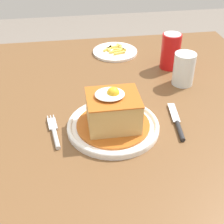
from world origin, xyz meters
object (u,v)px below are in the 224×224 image
object	(u,v)px
main_plate	(113,126)
fork	(55,134)
soda_can	(171,51)
side_plate_fries	(115,52)
knife	(178,125)
drinking_glass	(184,71)

from	to	relation	value
main_plate	fork	xyz separation A→B (m)	(-0.15, -0.01, -0.00)
soda_can	fork	bearing A→B (deg)	-141.30
soda_can	side_plate_fries	world-z (taller)	soda_can
knife	main_plate	bearing A→B (deg)	173.49
soda_can	drinking_glass	xyz separation A→B (m)	(0.01, -0.12, -0.02)
soda_can	drinking_glass	distance (m)	0.12
main_plate	side_plate_fries	size ratio (longest dim) A/B	1.43
fork	knife	distance (m)	0.33
soda_can	knife	bearing A→B (deg)	-103.01
knife	soda_can	xyz separation A→B (m)	(0.08, 0.34, 0.06)
side_plate_fries	drinking_glass	bearing A→B (deg)	-55.93
knife	drinking_glass	bearing A→B (deg)	68.71
fork	soda_can	bearing A→B (deg)	38.70
main_plate	fork	world-z (taller)	main_plate
knife	side_plate_fries	distance (m)	0.49
main_plate	drinking_glass	world-z (taller)	drinking_glass
main_plate	soda_can	world-z (taller)	soda_can
main_plate	knife	bearing A→B (deg)	-6.51
knife	side_plate_fries	xyz separation A→B (m)	(-0.09, 0.48, -0.00)
fork	knife	size ratio (longest dim) A/B	0.86
drinking_glass	side_plate_fries	distance (m)	0.32
soda_can	main_plate	bearing A→B (deg)	-128.20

